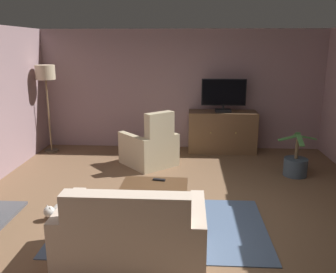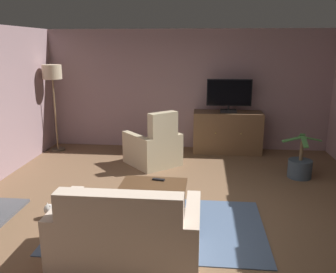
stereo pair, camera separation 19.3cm
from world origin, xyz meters
name	(u,v)px [view 1 (the left image)]	position (x,y,z in m)	size (l,w,h in m)	color
ground_plane	(174,220)	(0.00, 0.00, -0.02)	(6.72, 7.56, 0.04)	brown
wall_back	(181,90)	(0.00, 3.53, 1.30)	(6.72, 0.10, 2.59)	gray
rug_central	(161,226)	(-0.16, -0.22, 0.01)	(2.66, 1.65, 0.01)	slate
tv_cabinet	(222,133)	(0.90, 3.18, 0.42)	(1.44, 0.57, 0.88)	#4A3523
television	(224,95)	(0.90, 3.13, 1.25)	(0.92, 0.20, 0.69)	black
coffee_table	(154,188)	(-0.27, 0.08, 0.40)	(0.89, 0.57, 0.45)	#4C331E
tv_remote	(159,180)	(-0.22, 0.22, 0.46)	(0.17, 0.05, 0.02)	black
sofa_floral	(132,236)	(-0.41, -1.02, 0.31)	(1.53, 0.91, 0.91)	#C6B29E
armchair_near_window	(150,148)	(-0.56, 2.20, 0.33)	(1.21, 1.21, 1.07)	tan
potted_plant_tall_palm_by_window	(295,165)	(2.08, 1.76, 0.19)	(0.68, 0.82, 0.79)	#3D4C5B
cat	(62,208)	(-1.53, 0.00, 0.10)	(0.50, 0.54, 0.21)	beige
floor_lamp	(46,79)	(-2.80, 2.94, 1.57)	(0.40, 0.40, 1.86)	#4C4233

